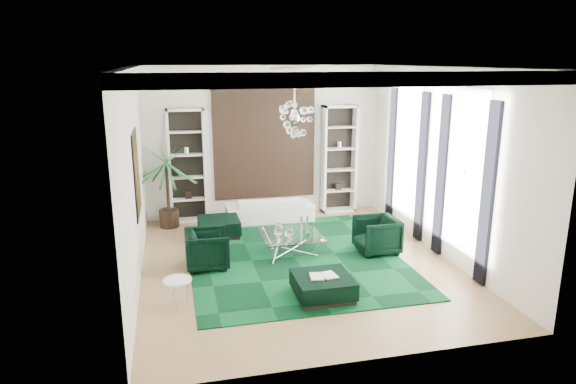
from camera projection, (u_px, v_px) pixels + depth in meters
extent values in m
cube|color=#A38156|center=(297.00, 264.00, 10.19)|extent=(6.00, 7.00, 0.02)
cube|color=white|center=(298.00, 66.00, 9.24)|extent=(6.00, 7.00, 0.02)
cube|color=white|center=(264.00, 142.00, 13.02)|extent=(6.00, 0.02, 3.80)
cube|color=white|center=(367.00, 227.00, 6.41)|extent=(6.00, 0.02, 3.80)
cube|color=white|center=(133.00, 178.00, 9.05)|extent=(0.02, 7.00, 3.80)
cube|color=white|center=(442.00, 163.00, 10.38)|extent=(0.02, 7.00, 3.80)
cylinder|color=white|center=(294.00, 68.00, 9.53)|extent=(0.90, 0.90, 0.05)
cube|color=black|center=(264.00, 142.00, 12.98)|extent=(2.50, 0.06, 2.80)
cube|color=black|center=(137.00, 173.00, 9.64)|extent=(0.04, 1.30, 1.60)
cube|color=white|center=(466.00, 172.00, 9.53)|extent=(0.03, 1.10, 2.90)
cube|color=black|center=(488.00, 196.00, 8.85)|extent=(0.07, 0.30, 3.25)
cube|color=black|center=(442.00, 176.00, 10.32)|extent=(0.07, 0.30, 3.25)
cube|color=white|center=(408.00, 150.00, 11.79)|extent=(0.03, 1.10, 2.90)
cube|color=black|center=(422.00, 168.00, 11.11)|extent=(0.07, 0.30, 3.25)
cube|color=black|center=(392.00, 155.00, 12.58)|extent=(0.07, 0.30, 3.25)
cube|color=black|center=(294.00, 257.00, 10.47)|extent=(4.20, 5.00, 0.02)
imported|color=white|center=(270.00, 209.00, 12.80)|extent=(2.15, 0.84, 0.63)
imported|color=black|center=(207.00, 249.00, 9.90)|extent=(0.82, 0.80, 0.75)
imported|color=black|center=(377.00, 235.00, 10.67)|extent=(0.84, 0.82, 0.76)
cube|color=black|center=(219.00, 227.00, 11.73)|extent=(0.92, 0.92, 0.41)
cube|color=black|center=(323.00, 287.00, 8.69)|extent=(0.95, 0.95, 0.38)
cube|color=white|center=(323.00, 275.00, 8.64)|extent=(0.46, 0.31, 0.03)
cylinder|color=white|center=(178.00, 293.00, 8.39)|extent=(0.47, 0.47, 0.45)
imported|color=#216C32|center=(309.00, 231.00, 10.40)|extent=(0.13, 0.11, 0.24)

